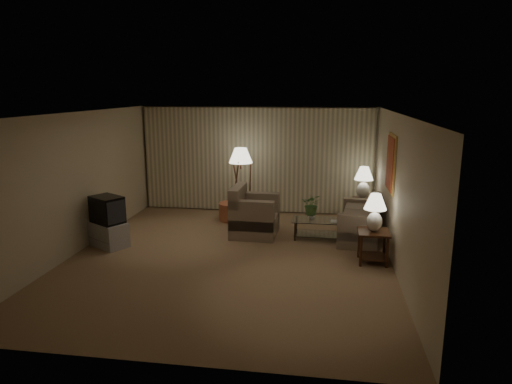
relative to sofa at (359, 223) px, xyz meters
The scene contains 16 objects.
ground 2.93m from the sofa, 149.36° to the right, with size 7.00×7.00×0.00m, color #977A53.
room_shell 2.84m from the sofa, behind, with size 6.04×7.02×2.72m.
sofa is the anchor object (origin of this frame).
armchair 2.24m from the sofa, behind, with size 1.06×1.01×0.85m.
side_table_near 1.36m from the sofa, 83.66° to the right, with size 0.56×0.56×0.60m.
side_table_far 1.26m from the sofa, 83.16° to the left, with size 0.46×0.38×0.60m.
table_lamp_near 1.51m from the sofa, 83.66° to the right, with size 0.40×0.40×0.70m.
table_lamp_far 1.44m from the sofa, 83.16° to the left, with size 0.44×0.44×0.76m.
coffee_table 0.87m from the sofa, behind, with size 1.11×0.60×0.41m.
tv_cabinet 5.20m from the sofa, 166.38° to the right, with size 0.90×0.80×0.50m, color #B3B2B5.
crt_tv 5.21m from the sofa, 166.38° to the right, with size 0.77×0.71×0.54m, color black.
floor_lamp 3.05m from the sofa, 157.37° to the left, with size 0.57×0.57×1.75m.
ottoman 3.13m from the sofa, 161.05° to the left, with size 0.65×0.65×0.43m, color #A75538.
vase 1.02m from the sofa, behind, with size 0.15×0.15×0.15m, color white.
flowers 1.11m from the sofa, behind, with size 0.41×0.36×0.46m, color #467835.
book 0.64m from the sofa, 161.78° to the right, with size 0.16×0.22×0.02m, color olive.
Camera 1 is at (1.71, -8.02, 3.11)m, focal length 32.00 mm.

